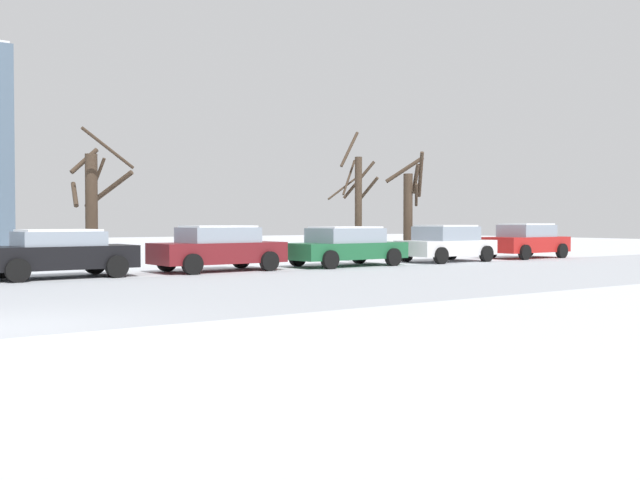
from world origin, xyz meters
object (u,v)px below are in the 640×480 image
Objects in this scene: parked_car_white at (446,243)px; parked_car_black at (59,253)px; parked_car_red at (527,241)px; parked_car_green at (346,246)px; parked_car_maroon at (218,248)px.

parked_car_black is at bearing 179.00° from parked_car_white.
parked_car_black is at bearing 179.51° from parked_car_red.
parked_car_green is 4.96m from parked_car_white.
parked_car_black is 4.96m from parked_car_maroon.
parked_car_black is 0.93× the size of parked_car_green.
parked_car_red is (19.83, -0.17, 0.05)m from parked_car_black.
parked_car_white is 1.00× the size of parked_car_red.
parked_car_maroon is 9.92m from parked_car_white.
parked_car_maroon reaches higher than parked_car_black.
parked_car_white is 4.96m from parked_car_red.
parked_car_red reaches higher than parked_car_green.
parked_car_red is (9.92, 0.06, 0.04)m from parked_car_green.
parked_car_green is (9.92, -0.23, 0.01)m from parked_car_black.
parked_car_green is at bearing -2.16° from parked_car_maroon.
parked_car_white is at bearing -1.23° from parked_car_maroon.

